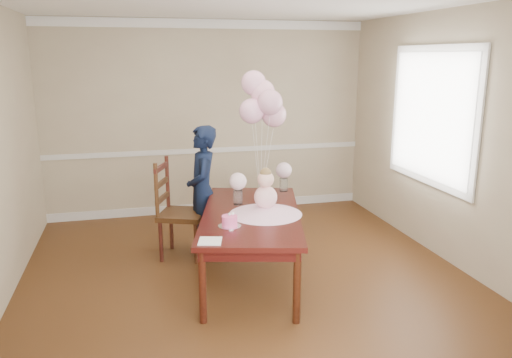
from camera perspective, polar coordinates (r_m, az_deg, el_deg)
name	(u,v)px	position (r m, az deg, el deg)	size (l,w,h in m)	color
floor	(250,283)	(5.09, -0.68, -11.85)	(4.50, 5.00, 0.00)	#381F0E
wall_back	(209,119)	(7.09, -5.44, 6.87)	(4.50, 0.02, 2.70)	tan
wall_front	(375,247)	(2.39, 13.43, -7.57)	(4.50, 0.02, 2.70)	tan
wall_right	(460,141)	(5.62, 22.26, 4.06)	(0.02, 5.00, 2.70)	tan
chair_rail_trim	(209,150)	(7.15, -5.35, 3.27)	(4.50, 0.02, 0.07)	silver
crown_molding	(207,24)	(7.04, -5.68, 17.25)	(4.50, 0.02, 0.12)	silver
baseboard_trim	(211,207)	(7.35, -5.20, -3.18)	(4.50, 0.02, 0.12)	silver
window_frame	(432,116)	(5.98, 19.46, 6.78)	(0.02, 1.66, 1.56)	silver
window_blinds	(430,116)	(5.97, 19.32, 6.78)	(0.01, 1.50, 1.40)	white
dining_table_top	(251,215)	(4.94, -0.56, -4.09)	(0.94, 1.88, 0.05)	black
table_apron	(251,221)	(4.96, -0.55, -4.87)	(0.85, 1.79, 0.09)	black
table_leg_fl	(202,287)	(4.29, -6.13, -12.14)	(0.07, 0.07, 0.66)	black
table_leg_fr	(297,287)	(4.28, 4.70, -12.19)	(0.07, 0.07, 0.66)	black
table_leg_bl	(219,220)	(5.89, -4.28, -4.74)	(0.07, 0.07, 0.66)	black
table_leg_br	(286,221)	(5.88, 3.45, -4.76)	(0.07, 0.07, 0.66)	black
baby_skirt	(266,209)	(4.87, 1.10, -3.47)	(0.72, 0.72, 0.09)	#EBADCF
baby_torso	(266,197)	(4.84, 1.11, -2.09)	(0.23, 0.23, 0.23)	#FFA1D1
baby_head	(266,179)	(4.79, 1.11, -0.03)	(0.16, 0.16, 0.16)	#FFC1AF
baby_hair	(266,174)	(4.78, 1.12, 0.63)	(0.11, 0.11, 0.11)	brown
cake_platter	(230,226)	(4.54, -3.03, -5.40)	(0.21, 0.21, 0.01)	silver
birthday_cake	(230,221)	(4.52, -3.04, -4.79)	(0.14, 0.14, 0.09)	#FF509A
cake_flower_a	(230,214)	(4.50, -3.05, -4.06)	(0.03, 0.03, 0.03)	silver
cake_flower_b	(233,214)	(4.52, -2.67, -3.98)	(0.03, 0.03, 0.03)	white
rose_vase_near	(238,197)	(5.19, -2.07, -2.08)	(0.09, 0.09, 0.15)	silver
roses_near	(238,181)	(5.14, -2.09, -0.27)	(0.18, 0.18, 0.18)	silver
rose_vase_far	(284,185)	(5.69, 3.17, -0.66)	(0.09, 0.09, 0.15)	white
roses_far	(284,170)	(5.65, 3.20, 1.01)	(0.18, 0.18, 0.18)	silver
napkin	(210,241)	(4.19, -5.27, -7.07)	(0.19, 0.19, 0.01)	white
balloon_weight	(261,197)	(5.43, 0.52, -2.07)	(0.04, 0.04, 0.02)	silver
balloon_a	(252,111)	(5.25, -0.49, 7.77)	(0.26, 0.26, 0.26)	#FFB4DC
balloon_b	(270,102)	(5.19, 1.60, 8.74)	(0.26, 0.26, 0.26)	#E2A0C0
balloon_c	(263,92)	(5.33, 0.75, 9.89)	(0.26, 0.26, 0.26)	#FFB4D2
balloon_d	(254,83)	(5.34, -0.28, 10.92)	(0.26, 0.26, 0.26)	#F9B1D4
balloon_e	(274,115)	(5.33, 2.07, 7.34)	(0.26, 0.26, 0.26)	#E9A5C0
balloon_ribbon_a	(256,161)	(5.33, 0.02, 2.02)	(0.00, 0.00, 0.79)	silver
balloon_ribbon_b	(265,158)	(5.30, 1.04, 2.46)	(0.00, 0.00, 0.89)	silver
balloon_ribbon_c	(261,152)	(5.36, 0.63, 3.11)	(0.00, 0.00, 0.98)	white
balloon_ribbon_d	(257,147)	(5.36, 0.13, 3.62)	(0.00, 0.00, 1.07)	white
balloon_ribbon_e	(267,163)	(5.37, 1.28, 1.85)	(0.00, 0.00, 0.74)	white
dining_chair_seat	(182,215)	(5.63, -8.42, -4.04)	(0.48, 0.48, 0.05)	#321C0D
chair_leg_fl	(161,242)	(5.59, -10.82, -7.04)	(0.04, 0.04, 0.47)	#35120E
chair_leg_fr	(196,243)	(5.49, -6.90, -7.30)	(0.04, 0.04, 0.47)	black
chair_leg_bl	(171,230)	(5.94, -9.65, -5.72)	(0.04, 0.04, 0.47)	#3E1910
chair_leg_br	(204,231)	(5.84, -5.95, -5.94)	(0.04, 0.04, 0.47)	#3D1B10
chair_back_post_l	(156,191)	(5.43, -11.31, -1.37)	(0.04, 0.04, 0.61)	#39200F
chair_back_post_r	(167,182)	(5.79, -10.08, -0.36)	(0.04, 0.04, 0.61)	#3A160F
chair_slat_low	(163,198)	(5.64, -10.62, -2.14)	(0.03, 0.44, 0.05)	#381F0F
chair_slat_mid	(162,183)	(5.59, -10.70, -0.42)	(0.03, 0.44, 0.05)	#3A2010
chair_slat_top	(161,167)	(5.56, -10.78, 1.32)	(0.03, 0.44, 0.05)	#39120F
woman	(203,191)	(5.63, -6.12, -1.37)	(0.54, 0.36, 1.47)	black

